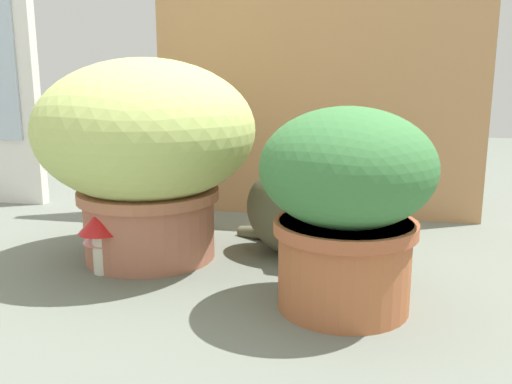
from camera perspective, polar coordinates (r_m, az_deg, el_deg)
name	(u,v)px	position (r m, az deg, el deg)	size (l,w,h in m)	color
ground_plane	(242,279)	(1.20, -1.46, -9.04)	(6.00, 6.00, 0.00)	slate
cardboard_backdrop	(317,54)	(1.68, 6.38, 14.17)	(0.99, 0.03, 0.99)	tan
grass_planter	(147,147)	(1.30, -11.36, 4.68)	(0.51, 0.51, 0.47)	#AF6A52
leafy_planter	(346,200)	(1.01, 9.41, -0.83)	(0.32, 0.32, 0.38)	#B0623A
cat	(299,207)	(1.31, 4.51, -1.57)	(0.34, 0.29, 0.32)	#5A5C43
mushroom_ornament_red	(102,229)	(1.24, -15.86, -3.71)	(0.10, 0.10, 0.15)	silver
mushroom_ornament_pink	(108,234)	(1.28, -15.24, -4.29)	(0.11, 0.11, 0.11)	silver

